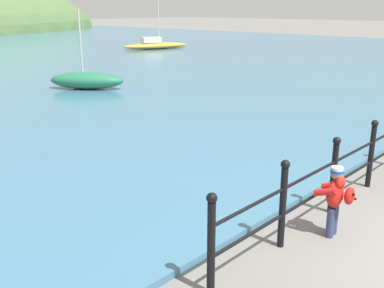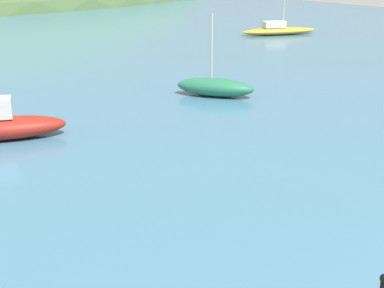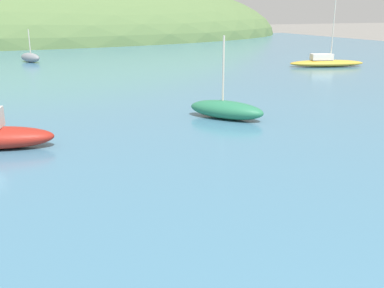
% 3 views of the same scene
% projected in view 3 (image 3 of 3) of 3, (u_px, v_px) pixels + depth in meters
% --- Properties ---
extents(water, '(80.00, 60.00, 0.10)m').
position_uv_depth(water, '(48.00, 66.00, 31.03)').
color(water, teal).
rests_on(water, ground).
extents(far_hillside, '(76.55, 42.10, 17.89)m').
position_uv_depth(far_hillside, '(18.00, 38.00, 60.52)').
color(far_hillside, '#567542').
rests_on(far_hillside, ground).
extents(boat_blue_hull, '(1.57, 2.13, 2.33)m').
position_uv_depth(boat_blue_hull, '(30.00, 57.00, 32.38)').
color(boat_blue_hull, gray).
rests_on(boat_blue_hull, water).
extents(boat_mid_harbor, '(5.19, 2.79, 5.99)m').
position_uv_depth(boat_mid_harbor, '(326.00, 62.00, 30.01)').
color(boat_mid_harbor, gold).
rests_on(boat_mid_harbor, water).
extents(boat_far_left, '(2.43, 2.80, 2.85)m').
position_uv_depth(boat_far_left, '(226.00, 110.00, 15.73)').
color(boat_far_left, '#287551').
rests_on(boat_far_left, water).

